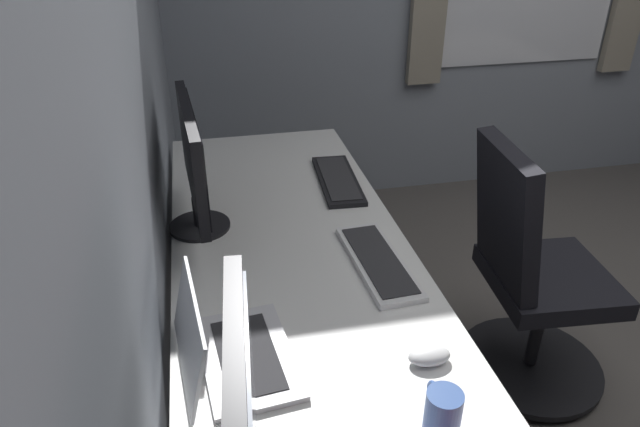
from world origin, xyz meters
name	(u,v)px	position (x,y,z in m)	size (l,w,h in m)	color
wall_back	(103,113)	(0.00, 1.96, 1.30)	(4.56, 0.10, 2.60)	#8C939E
desk	(303,299)	(0.09, 1.52, 0.67)	(2.33, 0.74, 0.73)	white
drawer_pedestal	(272,283)	(0.62, 1.55, 0.35)	(0.40, 0.51, 0.69)	white
monitor_secondary	(193,161)	(0.46, 1.79, 0.97)	(0.57, 0.20, 0.42)	black
laptop_leftmost	(225,348)	(-0.20, 1.76, 0.78)	(0.37, 0.29, 0.21)	silver
keyboard_main	(338,180)	(0.69, 1.27, 0.74)	(0.43, 0.16, 0.02)	black
keyboard_spare	(378,262)	(0.13, 1.28, 0.74)	(0.43, 0.16, 0.02)	silver
mouse_main	(429,356)	(-0.29, 1.28, 0.75)	(0.06, 0.10, 0.03)	silver
coffee_mug	(442,413)	(-0.49, 1.34, 0.79)	(0.12, 0.08, 0.11)	#335193
office_chair	(530,282)	(0.28, 0.64, 0.46)	(0.56, 0.57, 0.97)	black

